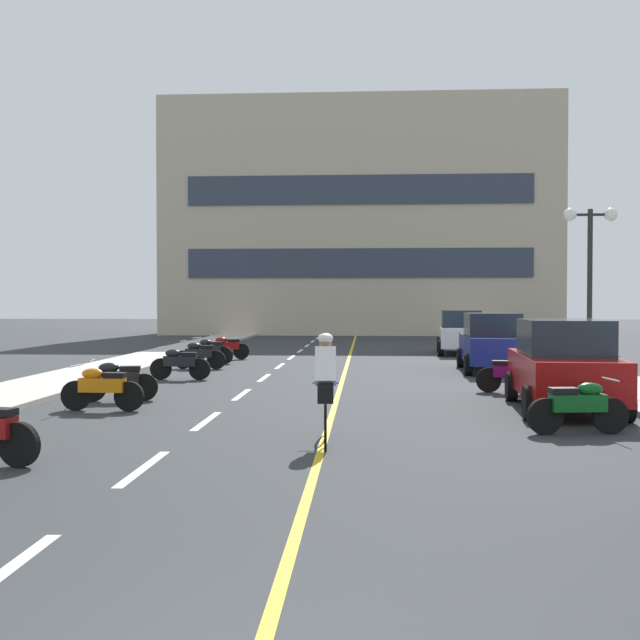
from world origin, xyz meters
TOP-DOWN VIEW (x-y plane):
  - ground_plane at (0.00, 21.00)m, footprint 140.00×140.00m
  - curb_left at (-7.20, 24.00)m, footprint 2.40×72.00m
  - curb_right at (7.20, 24.00)m, footprint 2.40×72.00m
  - lane_dash_1 at (-2.00, 6.00)m, footprint 0.14×2.20m
  - lane_dash_2 at (-2.00, 10.00)m, footprint 0.14×2.20m
  - lane_dash_3 at (-2.00, 14.00)m, footprint 0.14×2.20m
  - lane_dash_4 at (-2.00, 18.00)m, footprint 0.14×2.20m
  - lane_dash_5 at (-2.00, 22.00)m, footprint 0.14×2.20m
  - lane_dash_6 at (-2.00, 26.00)m, footprint 0.14×2.20m
  - lane_dash_7 at (-2.00, 30.00)m, footprint 0.14×2.20m
  - lane_dash_8 at (-2.00, 34.00)m, footprint 0.14×2.20m
  - lane_dash_9 at (-2.00, 38.00)m, footprint 0.14×2.20m
  - lane_dash_10 at (-2.00, 42.00)m, footprint 0.14×2.20m
  - lane_dash_11 at (-2.00, 46.00)m, footprint 0.14×2.20m
  - centre_line_yellow at (0.25, 24.00)m, footprint 0.12×66.00m
  - office_building at (0.44, 48.94)m, footprint 25.87×8.00m
  - street_lamp_mid at (7.04, 17.75)m, footprint 1.46×0.36m
  - parked_car_near at (4.84, 11.76)m, footprint 2.14×4.30m
  - parked_car_mid at (4.81, 20.38)m, footprint 2.06×4.27m
  - parked_car_far at (4.83, 28.42)m, footprint 2.18×4.32m
  - motorcycle_2 at (4.38, 8.97)m, footprint 1.70×0.60m
  - motorcycle_3 at (-4.35, 11.15)m, footprint 1.70×0.60m
  - motorcycle_4 at (-4.50, 12.62)m, footprint 1.69×0.63m
  - motorcycle_5 at (4.39, 14.71)m, footprint 1.70×0.60m
  - motorcycle_6 at (-4.27, 17.27)m, footprint 1.70×0.60m
  - motorcycle_7 at (-4.46, 20.71)m, footprint 1.70×0.60m
  - motorcycle_8 at (-4.55, 22.90)m, footprint 1.66×0.73m
  - motorcycle_9 at (-4.32, 24.71)m, footprint 1.64×0.80m
  - cyclist_rider at (0.28, 7.90)m, footprint 0.42×1.77m

SIDE VIEW (x-z plane):
  - ground_plane at x=0.00m, z-range 0.00..0.00m
  - lane_dash_1 at x=-2.00m, z-range 0.00..0.01m
  - lane_dash_2 at x=-2.00m, z-range 0.00..0.01m
  - lane_dash_3 at x=-2.00m, z-range 0.00..0.01m
  - lane_dash_4 at x=-2.00m, z-range 0.00..0.01m
  - lane_dash_5 at x=-2.00m, z-range 0.00..0.01m
  - lane_dash_6 at x=-2.00m, z-range 0.00..0.01m
  - lane_dash_7 at x=-2.00m, z-range 0.00..0.01m
  - lane_dash_8 at x=-2.00m, z-range 0.00..0.01m
  - lane_dash_9 at x=-2.00m, z-range 0.00..0.01m
  - lane_dash_10 at x=-2.00m, z-range 0.00..0.01m
  - lane_dash_11 at x=-2.00m, z-range 0.00..0.01m
  - centre_line_yellow at x=0.25m, z-range 0.00..0.01m
  - curb_left at x=-7.20m, z-range 0.00..0.12m
  - curb_right at x=7.20m, z-range 0.00..0.12m
  - motorcycle_2 at x=4.38m, z-range 0.01..0.93m
  - motorcycle_3 at x=-4.35m, z-range 0.01..0.93m
  - motorcycle_4 at x=-4.50m, z-range 0.01..0.93m
  - motorcycle_5 at x=4.39m, z-range 0.01..0.93m
  - motorcycle_6 at x=-4.27m, z-range 0.01..0.93m
  - motorcycle_7 at x=-4.46m, z-range 0.01..0.93m
  - motorcycle_8 at x=-4.55m, z-range 0.01..0.93m
  - motorcycle_9 at x=-4.32m, z-range 0.01..0.93m
  - cyclist_rider at x=0.28m, z-range 0.03..1.74m
  - parked_car_near at x=4.84m, z-range 0.01..1.83m
  - parked_car_mid at x=4.81m, z-range 0.01..1.83m
  - parked_car_far at x=4.83m, z-range 0.01..1.83m
  - street_lamp_mid at x=7.04m, z-range 1.24..5.86m
  - office_building at x=0.44m, z-range 0.00..15.36m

